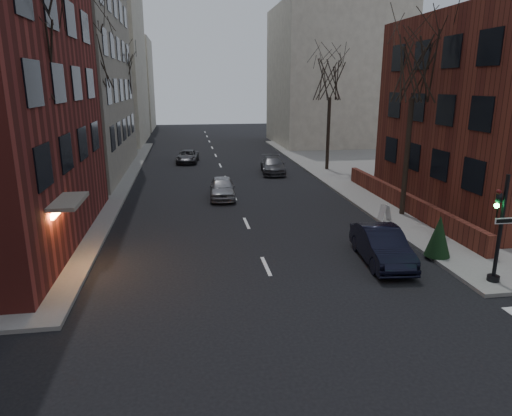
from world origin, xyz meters
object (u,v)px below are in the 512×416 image
Objects in this scene: tree_left_b at (88,55)px; streetlamp_far at (131,115)px; tree_right_a at (415,67)px; traffic_signal at (498,236)px; tree_left_c at (119,74)px; car_lane_gray at (273,165)px; tree_left_a at (25,48)px; evergreen_shrub at (439,236)px; streetlamp_near at (93,138)px; parked_sedan at (382,246)px; car_lane_far at (187,156)px; sandwich_board at (385,212)px; tree_right_b at (330,79)px; car_lane_silver at (222,188)px.

tree_left_b is 1.72× the size of streetlamp_far.
traffic_signal is at bearing -95.47° from tree_right_a.
tree_left_c reaches higher than traffic_signal.
car_lane_gray is (12.83, -8.39, -7.36)m from tree_left_c.
tree_left_a is at bearing 163.35° from traffic_signal.
streetlamp_near is at bearing 146.37° from evergreen_shrub.
parked_sedan is (-3.13, 2.72, -1.18)m from traffic_signal.
tree_left_c is 2.12× the size of car_lane_gray.
traffic_signal is 31.06m from car_lane_far.
car_lane_gray is at bearing 109.33° from tree_right_a.
tree_left_c reaches higher than streetlamp_near.
streetlamp_near is 16.95m from parked_sedan.
tree_left_a is 18.18m from sandwich_board.
tree_right_a is (17.60, -8.00, -0.88)m from tree_left_b.
tree_right_b is at bearing 85.78° from evergreen_shrub.
car_lane_gray is (-0.78, 19.89, -0.07)m from parked_sedan.
streetlamp_far reaches higher than evergreen_shrub.
tree_left_b is 1.72× the size of streetlamp_near.
tree_right_b is 21.78m from parked_sedan.
tree_right_b is at bearing 90.00° from tree_right_a.
tree_right_b is at bearing 75.67° from sandwich_board.
tree_left_b is 6.13× the size of evergreen_shrub.
tree_right_b is at bearing 87.85° from traffic_signal.
sandwich_board is at bearing -57.87° from car_lane_far.
traffic_signal is 23.71m from tree_right_b.
tree_left_c reaches higher than sandwich_board.
car_lane_gray is (12.23, 9.61, -3.57)m from streetlamp_near.
tree_left_c is 17.01m from car_lane_gray.
traffic_signal is 35.76m from tree_left_c.
tree_right_b is at bearing 83.78° from parked_sedan.
tree_left_b is at bearing 138.51° from parked_sedan.
streetlamp_far reaches higher than sandwich_board.
tree_left_a is at bearing -91.23° from streetlamp_far.
car_lane_gray is at bearing 23.61° from tree_left_b.
tree_left_c is at bearing 91.91° from streetlamp_near.
car_lane_silver is (-5.60, 12.05, -0.05)m from parked_sedan.
tree_right_a reaches higher than traffic_signal.
tree_left_b is at bearing -150.71° from car_lane_gray.
car_lane_silver is 10.58m from sandwich_board.
tree_right_a reaches higher than car_lane_far.
streetlamp_near is 8.40m from car_lane_silver.
parked_sedan reaches higher than car_lane_far.
tree_right_a is 29.65m from streetlamp_far.
traffic_signal is at bearing -92.15° from tree_right_b.
car_lane_gray is 20.18m from evergreen_shrub.
tree_left_c is 33.31m from evergreen_shrub.
traffic_signal is at bearing -45.46° from tree_left_b.
car_lane_far is (-11.71, 6.07, -7.02)m from tree_right_b.
tree_left_b is 21.36m from parked_sedan.
sandwich_board is at bearing -145.13° from tree_right_a.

